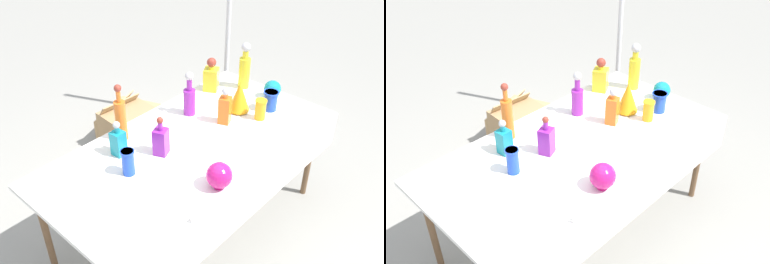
% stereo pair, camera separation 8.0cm
% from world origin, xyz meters
% --- Properties ---
extents(ground_plane, '(40.00, 40.00, 0.00)m').
position_xyz_m(ground_plane, '(0.00, 0.00, 0.00)').
color(ground_plane, gray).
extents(display_table, '(1.99, 1.03, 0.76)m').
position_xyz_m(display_table, '(0.00, -0.03, 0.71)').
color(display_table, white).
rests_on(display_table, ground).
extents(tall_bottle_0, '(0.07, 0.07, 0.40)m').
position_xyz_m(tall_bottle_0, '(-0.25, 0.39, 0.92)').
color(tall_bottle_0, orange).
rests_on(tall_bottle_0, display_table).
extents(tall_bottle_1, '(0.08, 0.08, 0.33)m').
position_xyz_m(tall_bottle_1, '(0.27, 0.27, 0.89)').
color(tall_bottle_1, purple).
rests_on(tall_bottle_1, display_table).
extents(tall_bottle_2, '(0.09, 0.09, 0.37)m').
position_xyz_m(tall_bottle_2, '(0.86, 0.23, 0.92)').
color(tall_bottle_2, yellow).
rests_on(tall_bottle_2, display_table).
extents(square_decanter_0, '(0.15, 0.15, 0.27)m').
position_xyz_m(square_decanter_0, '(0.65, 0.39, 0.87)').
color(square_decanter_0, yellow).
rests_on(square_decanter_0, display_table).
extents(square_decanter_1, '(0.08, 0.08, 0.24)m').
position_xyz_m(square_decanter_1, '(-0.38, 0.27, 0.86)').
color(square_decanter_1, teal).
rests_on(square_decanter_1, display_table).
extents(square_decanter_2, '(0.10, 0.10, 0.27)m').
position_xyz_m(square_decanter_2, '(0.35, 0.02, 0.88)').
color(square_decanter_2, orange).
rests_on(square_decanter_2, display_table).
extents(square_decanter_3, '(0.11, 0.11, 0.27)m').
position_xyz_m(square_decanter_3, '(-0.19, 0.08, 0.86)').
color(square_decanter_3, purple).
rests_on(square_decanter_3, display_table).
extents(slender_vase_0, '(0.08, 0.08, 0.15)m').
position_xyz_m(slender_vase_0, '(0.56, -0.14, 0.84)').
color(slender_vase_0, orange).
rests_on(slender_vase_0, display_table).
extents(slender_vase_1, '(0.08, 0.08, 0.16)m').
position_xyz_m(slender_vase_1, '(-0.46, 0.08, 0.85)').
color(slender_vase_1, blue).
rests_on(slender_vase_1, display_table).
extents(slender_vase_2, '(0.11, 0.11, 0.15)m').
position_xyz_m(slender_vase_2, '(0.71, -0.12, 0.84)').
color(slender_vase_2, blue).
rests_on(slender_vase_2, display_table).
extents(fluted_vase_0, '(0.16, 0.16, 0.23)m').
position_xyz_m(fluted_vase_0, '(0.54, 0.04, 0.88)').
color(fluted_vase_0, orange).
rests_on(fluted_vase_0, display_table).
extents(round_bowl_0, '(0.13, 0.13, 0.14)m').
position_xyz_m(round_bowl_0, '(0.87, -0.03, 0.83)').
color(round_bowl_0, teal).
rests_on(round_bowl_0, display_table).
extents(round_bowl_1, '(0.15, 0.15, 0.16)m').
position_xyz_m(round_bowl_1, '(-0.20, -0.38, 0.84)').
color(round_bowl_1, '#C61972').
rests_on(round_bowl_1, display_table).
extents(price_tag_left, '(0.05, 0.02, 0.04)m').
position_xyz_m(price_tag_left, '(-0.49, -0.46, 0.78)').
color(price_tag_left, white).
rests_on(price_tag_left, display_table).
extents(cardboard_box_behind_left, '(0.47, 0.43, 0.45)m').
position_xyz_m(cardboard_box_behind_left, '(0.39, 1.12, 0.19)').
color(cardboard_box_behind_left, tan).
rests_on(cardboard_box_behind_left, ground).
extents(cardboard_box_behind_right, '(0.65, 0.59, 0.34)m').
position_xyz_m(cardboard_box_behind_right, '(0.50, 1.28, 0.13)').
color(cardboard_box_behind_right, tan).
rests_on(cardboard_box_behind_right, ground).
extents(canopy_pole, '(0.18, 0.18, 2.61)m').
position_xyz_m(canopy_pole, '(1.31, 0.75, 1.04)').
color(canopy_pole, silver).
rests_on(canopy_pole, ground).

